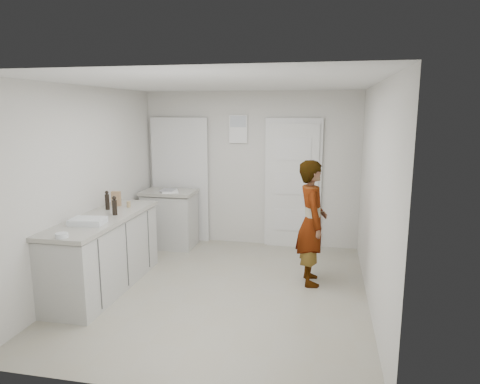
% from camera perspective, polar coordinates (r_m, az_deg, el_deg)
% --- Properties ---
extents(ground, '(4.00, 4.00, 0.00)m').
position_cam_1_polar(ground, '(5.45, -2.44, -12.97)').
color(ground, '#9F9985').
rests_on(ground, ground).
extents(room_shell, '(4.00, 4.00, 4.00)m').
position_cam_1_polar(room_shell, '(7.02, -0.07, 1.23)').
color(room_shell, beige).
rests_on(room_shell, ground).
extents(main_counter, '(0.64, 1.96, 0.93)m').
position_cam_1_polar(main_counter, '(5.63, -17.61, -8.02)').
color(main_counter, beige).
rests_on(main_counter, ground).
extents(side_counter, '(0.84, 0.61, 0.93)m').
position_cam_1_polar(side_counter, '(7.07, -9.32, -3.80)').
color(side_counter, beige).
rests_on(side_counter, ground).
extents(person, '(0.48, 0.64, 1.60)m').
position_cam_1_polar(person, '(5.50, 9.55, -4.06)').
color(person, silver).
rests_on(person, ground).
extents(cake_mix_box, '(0.13, 0.07, 0.20)m').
position_cam_1_polar(cake_mix_box, '(6.01, -16.18, -0.86)').
color(cake_mix_box, '#A37A51').
rests_on(cake_mix_box, main_counter).
extents(spice_jar, '(0.05, 0.05, 0.08)m').
position_cam_1_polar(spice_jar, '(5.90, -14.63, -1.59)').
color(spice_jar, tan).
rests_on(spice_jar, main_counter).
extents(oil_cruet_a, '(0.06, 0.06, 0.24)m').
position_cam_1_polar(oil_cruet_a, '(5.49, -16.38, -1.80)').
color(oil_cruet_a, black).
rests_on(oil_cruet_a, main_counter).
extents(oil_cruet_b, '(0.06, 0.06, 0.25)m').
position_cam_1_polar(oil_cruet_b, '(5.82, -17.29, -1.09)').
color(oil_cruet_b, black).
rests_on(oil_cruet_b, main_counter).
extents(baking_dish, '(0.41, 0.31, 0.07)m').
position_cam_1_polar(baking_dish, '(5.17, -19.63, -3.71)').
color(baking_dish, silver).
rests_on(baking_dish, main_counter).
extents(egg_bowl, '(0.13, 0.13, 0.05)m').
position_cam_1_polar(egg_bowl, '(4.72, -22.67, -5.37)').
color(egg_bowl, silver).
rests_on(egg_bowl, main_counter).
extents(papers, '(0.36, 0.40, 0.01)m').
position_cam_1_polar(papers, '(6.88, -9.32, 0.09)').
color(papers, white).
rests_on(papers, side_counter).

